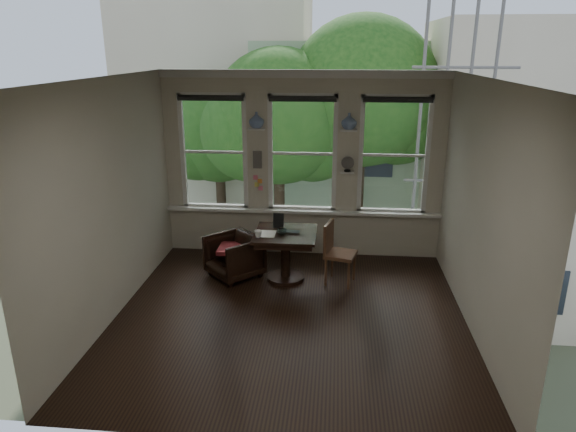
# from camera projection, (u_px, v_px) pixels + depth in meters

# --- Properties ---
(ground) EXTENTS (4.50, 4.50, 0.00)m
(ground) POSITION_uv_depth(u_px,v_px,m) (290.00, 316.00, 6.67)
(ground) COLOR black
(ground) RESTS_ON ground
(ceiling) EXTENTS (4.50, 4.50, 0.00)m
(ceiling) POSITION_uv_depth(u_px,v_px,m) (290.00, 78.00, 5.73)
(ceiling) COLOR silver
(ceiling) RESTS_ON ground
(wall_back) EXTENTS (4.50, 0.00, 4.50)m
(wall_back) POSITION_uv_depth(u_px,v_px,m) (302.00, 166.00, 8.32)
(wall_back) COLOR beige
(wall_back) RESTS_ON ground
(wall_front) EXTENTS (4.50, 0.00, 4.50)m
(wall_front) POSITION_uv_depth(u_px,v_px,m) (264.00, 289.00, 4.07)
(wall_front) COLOR beige
(wall_front) RESTS_ON ground
(wall_left) EXTENTS (0.00, 4.50, 4.50)m
(wall_left) POSITION_uv_depth(u_px,v_px,m) (111.00, 201.00, 6.40)
(wall_left) COLOR beige
(wall_left) RESTS_ON ground
(wall_right) EXTENTS (0.00, 4.50, 4.50)m
(wall_right) POSITION_uv_depth(u_px,v_px,m) (481.00, 211.00, 5.99)
(wall_right) COLOR beige
(wall_right) RESTS_ON ground
(window_left) EXTENTS (1.10, 0.12, 1.90)m
(window_left) POSITION_uv_depth(u_px,v_px,m) (214.00, 152.00, 8.39)
(window_left) COLOR white
(window_left) RESTS_ON ground
(window_center) EXTENTS (1.10, 0.12, 1.90)m
(window_center) POSITION_uv_depth(u_px,v_px,m) (303.00, 153.00, 8.26)
(window_center) COLOR white
(window_center) RESTS_ON ground
(window_right) EXTENTS (1.10, 0.12, 1.90)m
(window_right) POSITION_uv_depth(u_px,v_px,m) (394.00, 155.00, 8.13)
(window_right) COLOR white
(window_right) RESTS_ON ground
(shelf_left) EXTENTS (0.26, 0.16, 0.03)m
(shelf_left) POSITION_uv_depth(u_px,v_px,m) (257.00, 129.00, 8.11)
(shelf_left) COLOR white
(shelf_left) RESTS_ON ground
(shelf_right) EXTENTS (0.26, 0.16, 0.03)m
(shelf_right) POSITION_uv_depth(u_px,v_px,m) (349.00, 130.00, 7.98)
(shelf_right) COLOR white
(shelf_right) RESTS_ON ground
(intercom) EXTENTS (0.14, 0.06, 0.28)m
(intercom) POSITION_uv_depth(u_px,v_px,m) (257.00, 160.00, 8.29)
(intercom) COLOR #59544F
(intercom) RESTS_ON ground
(sticky_notes) EXTENTS (0.16, 0.01, 0.24)m
(sticky_notes) POSITION_uv_depth(u_px,v_px,m) (258.00, 180.00, 8.41)
(sticky_notes) COLOR pink
(sticky_notes) RESTS_ON ground
(desk_fan) EXTENTS (0.20, 0.20, 0.24)m
(desk_fan) POSITION_uv_depth(u_px,v_px,m) (347.00, 166.00, 8.14)
(desk_fan) COLOR #59544F
(desk_fan) RESTS_ON ground
(vase_left) EXTENTS (0.24, 0.24, 0.25)m
(vase_left) POSITION_uv_depth(u_px,v_px,m) (256.00, 120.00, 8.06)
(vase_left) COLOR silver
(vase_left) RESTS_ON shelf_left
(vase_right) EXTENTS (0.24, 0.24, 0.25)m
(vase_right) POSITION_uv_depth(u_px,v_px,m) (349.00, 121.00, 7.93)
(vase_right) COLOR silver
(vase_right) RESTS_ON shelf_right
(table) EXTENTS (0.90, 0.90, 0.75)m
(table) POSITION_uv_depth(u_px,v_px,m) (286.00, 256.00, 7.62)
(table) COLOR black
(table) RESTS_ON ground
(armchair_left) EXTENTS (1.00, 1.00, 0.65)m
(armchair_left) POSITION_uv_depth(u_px,v_px,m) (234.00, 256.00, 7.74)
(armchair_left) COLOR black
(armchair_left) RESTS_ON ground
(cushion_red) EXTENTS (0.45, 0.45, 0.06)m
(cushion_red) POSITION_uv_depth(u_px,v_px,m) (234.00, 249.00, 7.70)
(cushion_red) COLOR maroon
(cushion_red) RESTS_ON armchair_left
(side_chair_right) EXTENTS (0.51, 0.51, 0.92)m
(side_chair_right) POSITION_uv_depth(u_px,v_px,m) (341.00, 254.00, 7.48)
(side_chair_right) COLOR #442B18
(side_chair_right) RESTS_ON ground
(laptop) EXTENTS (0.33, 0.24, 0.02)m
(laptop) POSITION_uv_depth(u_px,v_px,m) (289.00, 233.00, 7.45)
(laptop) COLOR black
(laptop) RESTS_ON table
(mug) EXTENTS (0.11, 0.11, 0.10)m
(mug) POSITION_uv_depth(u_px,v_px,m) (258.00, 234.00, 7.30)
(mug) COLOR white
(mug) RESTS_ON table
(drinking_glass) EXTENTS (0.15, 0.15, 0.10)m
(drinking_glass) POSITION_uv_depth(u_px,v_px,m) (282.00, 231.00, 7.39)
(drinking_glass) COLOR white
(drinking_glass) RESTS_ON table
(tablet) EXTENTS (0.16, 0.08, 0.22)m
(tablet) POSITION_uv_depth(u_px,v_px,m) (278.00, 220.00, 7.68)
(tablet) COLOR black
(tablet) RESTS_ON table
(papers) EXTENTS (0.22, 0.30, 0.00)m
(papers) POSITION_uv_depth(u_px,v_px,m) (268.00, 234.00, 7.44)
(papers) COLOR silver
(papers) RESTS_ON table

